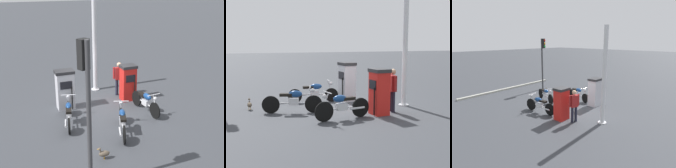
# 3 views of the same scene
# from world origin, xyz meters

# --- Properties ---
(ground_plane) EXTENTS (120.00, 120.00, 0.00)m
(ground_plane) POSITION_xyz_m (0.00, 0.00, 0.00)
(ground_plane) COLOR #383A3F
(fuel_pump_near) EXTENTS (0.63, 0.79, 1.67)m
(fuel_pump_near) POSITION_xyz_m (-0.56, -1.41, 0.85)
(fuel_pump_near) COLOR silver
(fuel_pump_near) RESTS_ON ground
(fuel_pump_far) EXTENTS (0.62, 0.70, 1.62)m
(fuel_pump_far) POSITION_xyz_m (-0.56, 1.42, 0.82)
(fuel_pump_far) COLOR red
(fuel_pump_far) RESTS_ON ground
(motorcycle_near_pump) EXTENTS (2.11, 0.73, 0.93)m
(motorcycle_near_pump) POSITION_xyz_m (0.88, -1.59, 0.44)
(motorcycle_near_pump) COLOR black
(motorcycle_near_pump) RESTS_ON ground
(motorcycle_far_pump) EXTENTS (2.04, 0.56, 0.97)m
(motorcycle_far_pump) POSITION_xyz_m (0.93, 1.59, 0.49)
(motorcycle_far_pump) COLOR black
(motorcycle_far_pump) RESTS_ON ground
(motorcycle_extra) EXTENTS (2.08, 0.85, 0.95)m
(motorcycle_extra) POSITION_xyz_m (2.19, 0.06, 0.47)
(motorcycle_extra) COLOR black
(motorcycle_extra) RESTS_ON ground
(attendant_person) EXTENTS (0.29, 0.57, 1.58)m
(attendant_person) POSITION_xyz_m (-1.22, 1.24, 0.90)
(attendant_person) COLOR #1E1E2D
(attendant_person) RESTS_ON ground
(wandering_duck) EXTENTS (0.18, 0.41, 0.42)m
(wandering_duck) POSITION_xyz_m (3.60, -1.09, 0.20)
(wandering_duck) COLOR brown
(wandering_duck) RESTS_ON ground
(canopy_support_pole) EXTENTS (0.40, 0.40, 4.50)m
(canopy_support_pole) POSITION_xyz_m (-2.27, 0.40, 2.17)
(canopy_support_pole) COLOR silver
(canopy_support_pole) RESTS_ON ground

